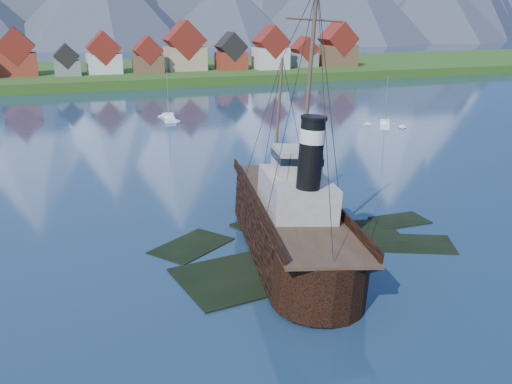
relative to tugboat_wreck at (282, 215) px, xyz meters
name	(u,v)px	position (x,y,z in m)	size (l,w,h in m)	color
ground	(297,256)	(0.41, -3.05, -3.28)	(1400.00, 1400.00, 0.00)	#1A3149
shoal	(304,249)	(2.18, -0.90, -3.62)	(31.71, 21.24, 1.14)	black
shore_bank	(107,77)	(0.41, 166.95, -3.28)	(600.00, 80.00, 3.20)	#234914
seawall	(120,90)	(0.41, 128.95, -3.28)	(600.00, 2.50, 2.00)	#3F3D38
town	(2,58)	(-32.71, 149.13, 5.71)	(250.96, 16.69, 17.30)	maroon
tugboat_wreck	(282,215)	(0.00, 0.00, 0.00)	(7.67, 33.05, 26.19)	black
sailboat_d	(385,125)	(44.62, 51.32, -3.03)	(5.90, 7.73, 10.79)	white
sailboat_e	(169,118)	(4.06, 74.63, -3.04)	(3.55, 9.58, 10.85)	white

